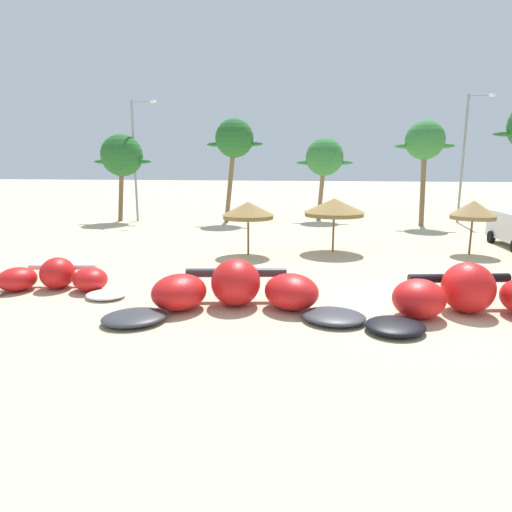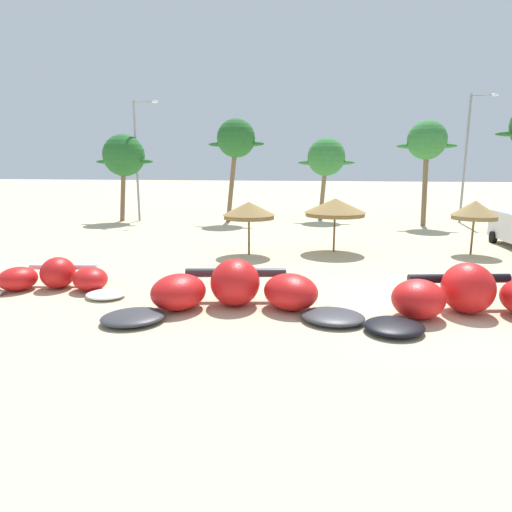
{
  "view_description": "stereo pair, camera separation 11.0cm",
  "coord_description": "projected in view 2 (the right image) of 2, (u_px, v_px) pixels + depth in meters",
  "views": [
    {
      "loc": [
        -2.17,
        -13.78,
        4.27
      ],
      "look_at": [
        -5.26,
        2.0,
        1.0
      ],
      "focal_mm": 30.55,
      "sensor_mm": 36.0,
      "label": 1
    },
    {
      "loc": [
        -2.07,
        -13.76,
        4.27
      ],
      "look_at": [
        -5.26,
        2.0,
        1.0
      ],
      "focal_mm": 30.55,
      "sensor_mm": 36.0,
      "label": 2
    }
  ],
  "objects": [
    {
      "name": "ground_plane",
      "position": [
        407.0,
        306.0,
        13.66
      ],
      "size": [
        260.0,
        260.0,
        0.0
      ],
      "primitive_type": "plane",
      "color": "beige"
    },
    {
      "name": "kite_far_left",
      "position": [
        54.0,
        278.0,
        15.36
      ],
      "size": [
        5.78,
        3.21,
        1.13
      ],
      "color": "white",
      "rests_on": "ground"
    },
    {
      "name": "kite_left",
      "position": [
        235.0,
        291.0,
        13.32
      ],
      "size": [
        7.68,
        4.37,
        1.47
      ],
      "color": "#333338",
      "rests_on": "ground"
    },
    {
      "name": "kite_left_of_center",
      "position": [
        474.0,
        298.0,
        12.58
      ],
      "size": [
        7.23,
        4.22,
        1.52
      ],
      "color": "black",
      "rests_on": "ground"
    },
    {
      "name": "beach_umbrella_near_van",
      "position": [
        249.0,
        210.0,
        21.28
      ],
      "size": [
        2.61,
        2.61,
        2.64
      ],
      "color": "brown",
      "rests_on": "ground"
    },
    {
      "name": "beach_umbrella_middle",
      "position": [
        335.0,
        207.0,
        22.06
      ],
      "size": [
        3.13,
        3.13,
        2.75
      ],
      "color": "brown",
      "rests_on": "ground"
    },
    {
      "name": "beach_umbrella_near_palms",
      "position": [
        475.0,
        210.0,
        21.37
      ],
      "size": [
        2.22,
        2.22,
        2.7
      ],
      "color": "brown",
      "rests_on": "ground"
    },
    {
      "name": "palm_leftmost",
      "position": [
        124.0,
        156.0,
        34.46
      ],
      "size": [
        4.91,
        3.27,
        6.87
      ],
      "color": "brown",
      "rests_on": "ground"
    },
    {
      "name": "palm_left",
      "position": [
        236.0,
        140.0,
        33.65
      ],
      "size": [
        4.45,
        2.97,
        7.99
      ],
      "color": "brown",
      "rests_on": "ground"
    },
    {
      "name": "palm_left_of_gap",
      "position": [
        326.0,
        158.0,
        35.18
      ],
      "size": [
        4.56,
        3.04,
        6.64
      ],
      "color": "#7F6647",
      "rests_on": "ground"
    },
    {
      "name": "palm_center_left",
      "position": [
        427.0,
        142.0,
        31.41
      ],
      "size": [
        4.19,
        2.79,
        7.63
      ],
      "color": "brown",
      "rests_on": "ground"
    },
    {
      "name": "lamppost_west",
      "position": [
        138.0,
        155.0,
        34.53
      ],
      "size": [
        2.16,
        0.24,
        9.4
      ],
      "color": "gray",
      "rests_on": "ground"
    },
    {
      "name": "lamppost_west_center",
      "position": [
        468.0,
        152.0,
        33.3
      ],
      "size": [
        2.02,
        0.24,
        9.7
      ],
      "color": "gray",
      "rests_on": "ground"
    }
  ]
}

